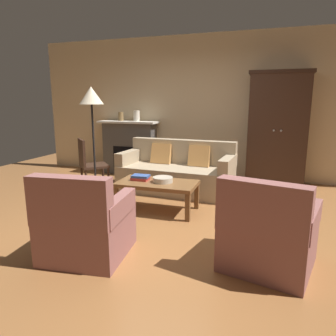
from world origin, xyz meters
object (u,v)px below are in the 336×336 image
(mantel_vase_bronze, at_px, (121,116))
(armchair_near_left, at_px, (85,226))
(armoire, at_px, (277,130))
(fruit_bowl, at_px, (163,180))
(couch, at_px, (177,173))
(fireplace, at_px, (130,147))
(side_chair_wooden, at_px, (89,161))
(floor_lamp, at_px, (92,102))
(coffee_table, at_px, (157,186))
(book_stack, at_px, (140,178))
(armchair_near_right, at_px, (268,236))
(mantel_vase_cream, at_px, (137,116))

(mantel_vase_bronze, relative_size, armchair_near_left, 0.21)
(armoire, bearing_deg, fruit_bowl, -127.16)
(couch, bearing_deg, fruit_bowl, -84.61)
(fireplace, distance_m, side_chair_wooden, 1.47)
(fruit_bowl, bearing_deg, armchair_near_left, -101.26)
(fireplace, distance_m, floor_lamp, 2.11)
(armchair_near_left, bearing_deg, coffee_table, 81.61)
(coffee_table, distance_m, mantel_vase_bronze, 2.71)
(couch, distance_m, book_stack, 1.06)
(armoire, height_order, floor_lamp, armoire)
(armoire, height_order, book_stack, armoire)
(armoire, relative_size, book_stack, 8.14)
(book_stack, relative_size, side_chair_wooden, 0.28)
(armoire, xyz_separation_m, couch, (-1.60, -0.94, -0.71))
(side_chair_wooden, relative_size, floor_lamp, 0.52)
(mantel_vase_bronze, height_order, side_chair_wooden, mantel_vase_bronze)
(mantel_vase_bronze, distance_m, armchair_near_right, 4.50)
(armoire, relative_size, mantel_vase_cream, 9.37)
(fireplace, xyz_separation_m, armchair_near_right, (2.86, -3.21, -0.25))
(armchair_near_right, height_order, floor_lamp, floor_lamp)
(armchair_near_left, distance_m, floor_lamp, 2.23)
(coffee_table, distance_m, book_stack, 0.28)
(mantel_vase_cream, height_order, side_chair_wooden, mantel_vase_cream)
(coffee_table, height_order, armchair_near_right, armchair_near_right)
(couch, height_order, floor_lamp, floor_lamp)
(mantel_vase_cream, bearing_deg, mantel_vase_bronze, 180.00)
(fireplace, xyz_separation_m, mantel_vase_bronze, (-0.18, -0.02, 0.64))
(armchair_near_left, bearing_deg, armchair_near_right, 10.93)
(fruit_bowl, xyz_separation_m, armchair_near_right, (1.41, -1.16, -0.14))
(armoire, distance_m, armchair_near_right, 3.21)
(floor_lamp, bearing_deg, armoire, 33.86)
(couch, relative_size, mantel_vase_bronze, 10.56)
(fruit_bowl, distance_m, mantel_vase_cream, 2.52)
(armchair_near_left, bearing_deg, side_chair_wooden, 120.92)
(armoire, distance_m, side_chair_wooden, 3.38)
(mantel_vase_cream, xyz_separation_m, floor_lamp, (0.09, -1.86, 0.28))
(mantel_vase_bronze, distance_m, floor_lamp, 1.93)
(fruit_bowl, bearing_deg, coffee_table, -169.38)
(armoire, distance_m, book_stack, 2.75)
(coffee_table, relative_size, side_chair_wooden, 1.22)
(couch, distance_m, mantel_vase_bronze, 2.04)
(armchair_near_right, bearing_deg, armoire, 88.35)
(fireplace, xyz_separation_m, fruit_bowl, (1.45, -2.06, -0.11))
(mantel_vase_cream, xyz_separation_m, armchair_near_right, (2.68, -3.19, -0.91))
(mantel_vase_bronze, xyz_separation_m, armchair_near_left, (1.33, -3.52, -0.90))
(fireplace, bearing_deg, armoire, -1.51)
(fireplace, height_order, armchair_near_left, fireplace)
(fruit_bowl, height_order, book_stack, book_stack)
(armchair_near_left, relative_size, side_chair_wooden, 0.98)
(armchair_near_right, bearing_deg, fireplace, 131.68)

